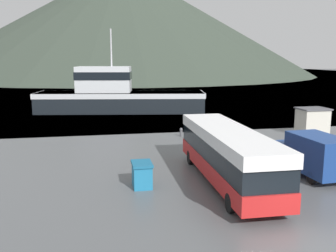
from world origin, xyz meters
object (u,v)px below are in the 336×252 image
object	(u,v)px
fishing_boat	(117,95)
dock_kiosk	(312,121)
storage_bin	(142,174)
tour_bus	(227,152)
small_boat	(136,100)
delivery_van	(312,154)

from	to	relation	value
fishing_boat	dock_kiosk	distance (m)	24.68
storage_bin	dock_kiosk	xyz separation A→B (m)	(17.00, 11.09, 0.54)
storage_bin	tour_bus	bearing A→B (deg)	-2.14
tour_bus	small_boat	world-z (taller)	tour_bus
delivery_van	storage_bin	xyz separation A→B (m)	(-10.24, -0.14, -0.62)
delivery_van	fishing_boat	xyz separation A→B (m)	(-9.87, 29.16, 0.81)
tour_bus	small_boat	distance (m)	38.89
delivery_van	dock_kiosk	distance (m)	12.87
small_boat	fishing_boat	bearing A→B (deg)	-173.54
tour_bus	delivery_van	xyz separation A→B (m)	(5.47, 0.32, -0.43)
delivery_van	dock_kiosk	xyz separation A→B (m)	(6.76, 10.95, -0.08)
storage_bin	small_boat	world-z (taller)	storage_bin
fishing_boat	dock_kiosk	world-z (taller)	fishing_boat
dock_kiosk	delivery_van	bearing A→B (deg)	-121.69
tour_bus	fishing_boat	world-z (taller)	fishing_boat
fishing_boat	tour_bus	bearing A→B (deg)	17.90
tour_bus	storage_bin	world-z (taller)	tour_bus
delivery_van	small_boat	size ratio (longest dim) A/B	0.76
dock_kiosk	fishing_boat	bearing A→B (deg)	132.40
tour_bus	fishing_boat	size ratio (longest dim) A/B	0.52
fishing_boat	small_boat	world-z (taller)	fishing_boat
fishing_boat	small_boat	xyz separation A→B (m)	(3.35, 9.37, -1.77)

